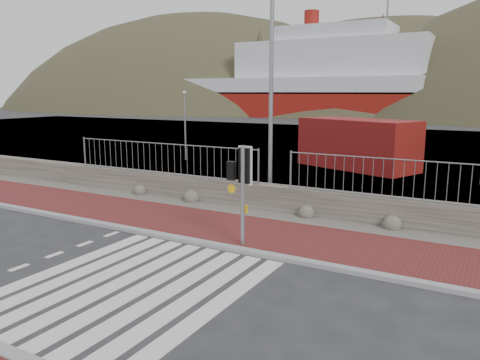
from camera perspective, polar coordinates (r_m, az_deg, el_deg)
The scene contains 13 objects.
ground at distance 10.46m, azimuth -13.19°, elevation -12.43°, with size 220.00×220.00×0.00m, color #28282B.
sidewalk_far at distance 13.88m, azimuth -0.56°, elevation -6.14°, with size 40.00×3.00×0.08m, color maroon.
kerb_far at distance 12.66m, azimuth -3.96°, elevation -7.80°, with size 40.00×0.25×0.12m, color gray.
zebra_crossing at distance 10.46m, azimuth -13.19°, elevation -12.40°, with size 4.62×5.60×0.01m.
gravel_strip at distance 15.58m, azimuth 3.11°, elevation -4.30°, with size 40.00×1.50×0.06m, color #59544C.
stone_wall at distance 16.18m, azimuth 4.38°, elevation -2.22°, with size 40.00×0.60×0.90m, color #4E4740.
railing at distance 15.80m, azimuth 4.22°, elevation 2.52°, with size 18.07×0.07×1.22m.
quay at distance 35.78m, azimuth 18.44°, elevation 3.64°, with size 120.00×40.00×0.50m, color #4C4C4F.
water at distance 70.35m, azimuth 23.96°, elevation 6.48°, with size 220.00×50.00×0.05m, color #3F4C54.
ferry at distance 81.19m, azimuth 6.73°, elevation 11.55°, with size 50.00×16.00×20.00m.
traffic_signal_far at distance 12.07m, azimuth 0.18°, elevation 0.70°, with size 0.64×0.24×2.71m.
streetlight at distance 16.69m, azimuth 4.26°, elevation 13.32°, with size 1.81×0.52×8.58m.
shipping_container at distance 25.95m, azimuth 14.12°, elevation 4.30°, with size 6.30×2.62×2.62m, color maroon.
Camera 1 is at (6.60, -7.03, 4.06)m, focal length 35.00 mm.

